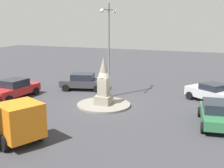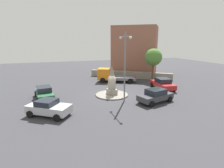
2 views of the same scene
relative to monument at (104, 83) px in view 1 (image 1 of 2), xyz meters
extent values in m
plane|color=#38383D|center=(0.00, 0.00, -1.70)|extent=(80.00, 80.00, 0.00)
cylinder|color=gray|center=(0.00, 0.00, -1.63)|extent=(3.96, 3.96, 0.15)
cube|color=gray|center=(0.00, 0.00, -1.23)|extent=(1.11, 1.11, 0.64)
cube|color=gray|center=(0.00, 0.00, -0.23)|extent=(0.73, 0.73, 1.37)
cone|color=gray|center=(0.00, 0.00, 1.20)|extent=(0.80, 0.80, 1.48)
cylinder|color=slate|center=(2.51, 0.61, 2.04)|extent=(0.16, 0.16, 7.48)
cylinder|color=slate|center=(1.85, 0.61, 5.28)|extent=(1.31, 0.08, 0.08)
cylinder|color=slate|center=(3.16, 0.61, 5.28)|extent=(1.31, 0.08, 0.08)
sphere|color=#F2EACC|center=(1.20, 0.61, 5.18)|extent=(0.28, 0.28, 0.28)
sphere|color=#F2EACC|center=(3.82, 0.61, 5.18)|extent=(0.28, 0.28, 0.28)
cube|color=#38383D|center=(3.92, 3.69, -1.08)|extent=(2.68, 4.34, 0.60)
cube|color=#1E232D|center=(3.91, 3.72, -0.50)|extent=(2.01, 2.30, 0.57)
cylinder|color=black|center=(2.73, 4.84, -1.38)|extent=(0.38, 0.68, 0.64)
cylinder|color=black|center=(4.37, 5.28, -1.38)|extent=(0.38, 0.68, 0.64)
cylinder|color=black|center=(3.47, 2.10, -1.38)|extent=(0.38, 0.68, 0.64)
cylinder|color=black|center=(5.10, 2.54, -1.38)|extent=(0.38, 0.68, 0.64)
cube|color=#B7BABF|center=(4.03, -7.30, -1.04)|extent=(3.64, 4.15, 0.68)
cube|color=#1E232D|center=(3.93, -7.45, -0.46)|extent=(2.23, 2.22, 0.47)
cylinder|color=black|center=(4.08, -5.70, -1.38)|extent=(0.55, 0.65, 0.64)
cylinder|color=black|center=(5.52, -6.71, -1.38)|extent=(0.55, 0.65, 0.64)
cylinder|color=black|center=(2.54, -7.90, -1.38)|extent=(0.55, 0.65, 0.64)
cube|color=#2D6B42|center=(-1.20, -7.84, -1.10)|extent=(4.34, 2.22, 0.57)
cube|color=#1E232D|center=(-1.20, -7.83, -0.52)|extent=(2.13, 1.78, 0.58)
cylinder|color=black|center=(0.12, -6.81, -1.38)|extent=(0.66, 0.31, 0.64)
cylinder|color=black|center=(-2.76, -7.22, -1.38)|extent=(0.66, 0.31, 0.64)
cube|color=#B22323|center=(-0.58, 7.64, -1.07)|extent=(4.39, 2.20, 0.63)
cube|color=#1E232D|center=(-0.57, 7.64, -0.46)|extent=(2.02, 1.83, 0.59)
cylinder|color=black|center=(-2.14, 6.89, -1.38)|extent=(0.66, 0.28, 0.64)
cylinder|color=black|center=(0.81, 6.60, -1.38)|extent=(0.66, 0.28, 0.64)
cylinder|color=black|center=(0.99, 8.40, -1.38)|extent=(0.66, 0.28, 0.64)
cube|color=orange|center=(-7.73, 1.25, -0.40)|extent=(2.52, 2.50, 1.76)
cylinder|color=black|center=(-6.89, 0.78, -1.28)|extent=(0.60, 0.88, 0.84)
cylinder|color=black|center=(-8.64, 1.58, -1.28)|extent=(0.60, 0.88, 0.84)
cylinder|color=black|center=(-5.07, 4.78, -1.28)|extent=(0.60, 0.88, 0.84)
camera|label=1|loc=(-18.67, -7.99, 4.54)|focal=45.86mm
camera|label=2|loc=(20.26, -6.84, 4.88)|focal=29.03mm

